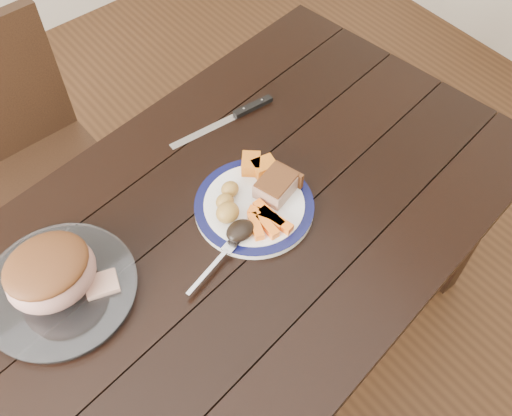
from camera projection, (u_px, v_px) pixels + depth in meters
ground at (234, 353)px, 1.95m from camera, size 4.00×4.00×0.00m
dining_table at (226, 253)px, 1.41m from camera, size 1.70×1.10×0.75m
chair_far at (29, 156)px, 1.78m from camera, size 0.43×0.44×0.93m
dinner_plate at (254, 207)px, 1.37m from camera, size 0.29×0.29×0.02m
plate_rim at (254, 205)px, 1.37m from camera, size 0.29×0.29×0.02m
serving_platter at (61, 290)px, 1.24m from camera, size 0.33×0.33×0.02m
pork_slice at (276, 186)px, 1.37m from camera, size 0.11×0.10×0.04m
roasted_potatoes at (227, 204)px, 1.34m from camera, size 0.10×0.10×0.05m
carrot_batons at (267, 220)px, 1.32m from camera, size 0.09×0.12×0.02m
pumpkin_wedges at (258, 166)px, 1.41m from camera, size 0.08×0.09×0.04m
dark_mushroom at (240, 231)px, 1.30m from camera, size 0.07×0.05×0.03m
fork at (217, 262)px, 1.27m from camera, size 0.18×0.06×0.00m
roast_joint at (51, 274)px, 1.18m from camera, size 0.19×0.17×0.13m
cut_slice at (102, 285)px, 1.23m from camera, size 0.08×0.08×0.02m
carving_knife at (241, 112)px, 1.56m from camera, size 0.32×0.05×0.01m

